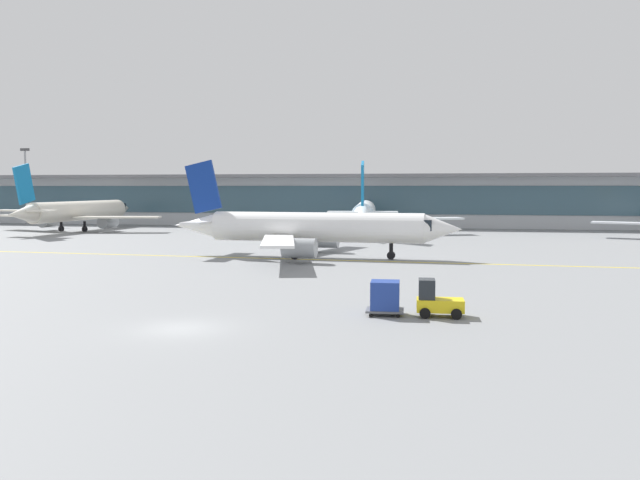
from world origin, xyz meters
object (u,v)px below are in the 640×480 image
Objects in this scene: gate_airplane_1 at (365,213)px; cargo_dolly_lead at (385,297)px; baggage_tug at (436,301)px; taxiing_regional_jet at (313,228)px; gate_airplane_0 at (78,212)px; apron_light_mast_0 at (26,183)px.

cargo_dolly_lead is at bearing -177.69° from gate_airplane_1.
gate_airplane_1 reaches higher than baggage_tug.
gate_airplane_1 reaches higher than taxiing_regional_jet.
cargo_dolly_lead is at bearing -68.66° from taxiing_regional_jet.
gate_airplane_0 is 1.06× the size of taxiing_regional_jet.
gate_airplane_0 reaches higher than taxiing_regional_jet.
apron_light_mast_0 is at bearing 75.21° from gate_airplane_1.
gate_airplane_0 is 12.14× the size of baggage_tug.
cargo_dolly_lead is at bearing 180.00° from baggage_tug.
cargo_dolly_lead is at bearing -44.87° from apron_light_mast_0.
taxiing_regional_jet reaches higher than baggage_tug.
cargo_dolly_lead is 106.03m from apron_light_mast_0.
gate_airplane_1 is at bearing -9.19° from apron_light_mast_0.
taxiing_regional_jet reaches higher than cargo_dolly_lead.
taxiing_regional_jet is at bearing 106.11° from cargo_dolly_lead.
gate_airplane_1 is 15.01× the size of cargo_dolly_lead.
taxiing_regional_jet is 14.00× the size of cargo_dolly_lead.
gate_airplane_1 is at bearing 94.95° from cargo_dolly_lead.
baggage_tug is at bearing -63.68° from taxiing_regional_jet.
taxiing_regional_jet is at bearing 172.61° from gate_airplane_1.
baggage_tug is at bearing -132.79° from gate_airplane_0.
gate_airplane_0 is 47.42m from gate_airplane_1.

